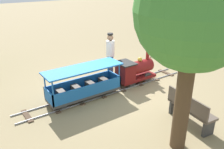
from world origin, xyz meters
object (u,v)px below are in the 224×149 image
at_px(oak_tree_far, 194,14).
at_px(park_bench, 190,109).
at_px(passenger_car, 84,86).
at_px(conductor_person, 110,51).
at_px(locomotive, 134,70).

bearing_deg(oak_tree_far, park_bench, 114.94).
relative_size(passenger_car, park_bench, 1.76).
relative_size(park_bench, oak_tree_far, 0.34).
height_order(passenger_car, conductor_person, conductor_person).
height_order(passenger_car, park_bench, passenger_car).
bearing_deg(locomotive, passenger_car, -90.00).
bearing_deg(conductor_person, oak_tree_far, -13.98).
bearing_deg(park_bench, conductor_person, 178.05).
distance_m(locomotive, oak_tree_far, 4.09).
relative_size(locomotive, oak_tree_far, 0.36).
relative_size(passenger_car, conductor_person, 1.45).
xyz_separation_m(locomotive, oak_tree_far, (3.07, -1.32, 2.37)).
xyz_separation_m(conductor_person, park_bench, (3.65, -0.12, -0.54)).
xyz_separation_m(park_bench, oak_tree_far, (0.41, -0.89, 2.44)).
bearing_deg(locomotive, park_bench, -9.29).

